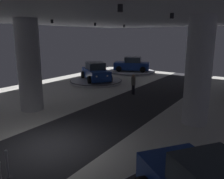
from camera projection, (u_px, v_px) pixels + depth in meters
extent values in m
cube|color=silver|center=(50.00, 147.00, 9.75)|extent=(24.00, 44.00, 0.05)
cube|color=#2D2D33|center=(50.00, 146.00, 9.75)|extent=(4.40, 44.00, 0.01)
cube|color=silver|center=(41.00, 7.00, 8.48)|extent=(24.00, 44.00, 0.10)
cylinder|color=black|center=(52.00, 21.00, 13.66)|extent=(0.16, 0.16, 0.22)
cylinder|color=black|center=(95.00, 24.00, 17.28)|extent=(0.16, 0.16, 0.22)
cylinder|color=black|center=(124.00, 26.00, 20.57)|extent=(0.16, 0.16, 0.22)
cylinder|color=black|center=(120.00, 8.00, 6.87)|extent=(0.16, 0.16, 0.22)
cylinder|color=black|center=(172.00, 16.00, 9.61)|extent=(0.16, 0.16, 0.22)
cylinder|color=black|center=(201.00, 21.00, 13.30)|extent=(0.16, 0.16, 0.22)
cylinder|color=black|center=(210.00, 24.00, 16.67)|extent=(0.16, 0.16, 0.22)
cylinder|color=#ADADB2|center=(29.00, 66.00, 13.99)|extent=(1.38, 1.38, 5.50)
cylinder|color=silver|center=(198.00, 72.00, 11.72)|extent=(1.29, 1.29, 5.50)
cylinder|color=#B7B7BC|center=(132.00, 72.00, 28.74)|extent=(5.63, 5.63, 0.22)
cylinder|color=black|center=(132.00, 71.00, 28.72)|extent=(5.75, 5.75, 0.05)
cube|color=navy|center=(132.00, 66.00, 28.58)|extent=(4.57, 3.27, 0.90)
cube|color=#2D3842|center=(133.00, 60.00, 28.38)|extent=(2.35, 2.17, 0.70)
cylinder|color=black|center=(119.00, 69.00, 27.96)|extent=(0.71, 0.46, 0.68)
cylinder|color=black|center=(121.00, 67.00, 29.87)|extent=(0.71, 0.46, 0.68)
cylinder|color=black|center=(143.00, 70.00, 27.41)|extent=(0.71, 0.46, 0.68)
cylinder|color=black|center=(144.00, 67.00, 29.32)|extent=(0.71, 0.46, 0.68)
sphere|color=white|center=(114.00, 65.00, 28.48)|extent=(0.18, 0.18, 0.18)
sphere|color=white|center=(116.00, 64.00, 29.42)|extent=(0.18, 0.18, 0.18)
cylinder|color=black|center=(205.00, 175.00, 6.78)|extent=(0.68, 0.58, 0.68)
sphere|color=white|center=(149.00, 161.00, 6.79)|extent=(0.18, 0.18, 0.18)
sphere|color=white|center=(178.00, 156.00, 7.11)|extent=(0.18, 0.18, 0.18)
cylinder|color=#B7B7BC|center=(96.00, 81.00, 22.62)|extent=(4.92, 4.92, 0.28)
cylinder|color=black|center=(96.00, 80.00, 22.60)|extent=(5.02, 5.02, 0.05)
cube|color=navy|center=(96.00, 74.00, 22.45)|extent=(4.44, 3.97, 0.90)
cube|color=#2D3842|center=(95.00, 66.00, 22.42)|extent=(2.46, 2.39, 0.70)
cylinder|color=black|center=(110.00, 79.00, 21.52)|extent=(0.68, 0.59, 0.68)
cylinder|color=black|center=(89.00, 80.00, 20.88)|extent=(0.68, 0.59, 0.68)
cylinder|color=black|center=(102.00, 74.00, 24.14)|extent=(0.68, 0.59, 0.68)
cylinder|color=black|center=(83.00, 75.00, 23.51)|extent=(0.68, 0.59, 0.68)
sphere|color=white|center=(107.00, 76.00, 20.69)|extent=(0.18, 0.18, 0.18)
sphere|color=white|center=(97.00, 76.00, 20.37)|extent=(0.18, 0.18, 0.18)
cylinder|color=black|center=(134.00, 90.00, 18.10)|extent=(0.14, 0.14, 0.80)
cylinder|color=black|center=(133.00, 89.00, 18.25)|extent=(0.14, 0.14, 0.80)
cylinder|color=#6B665B|center=(133.00, 81.00, 18.02)|extent=(0.32, 0.32, 0.62)
sphere|color=#99755B|center=(133.00, 76.00, 17.93)|extent=(0.22, 0.22, 0.22)
cylinder|color=#B2B2B7|center=(0.00, 177.00, 6.83)|extent=(0.07, 0.07, 0.96)
cylinder|color=#333338|center=(9.00, 178.00, 7.58)|extent=(0.28, 0.28, 0.04)
cylinder|color=#B2B2B7|center=(7.00, 165.00, 7.47)|extent=(0.07, 0.07, 0.96)
sphere|color=#B2B2B7|center=(6.00, 151.00, 7.36)|extent=(0.10, 0.10, 0.10)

